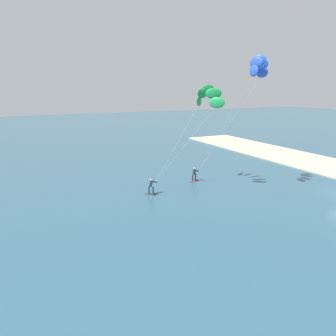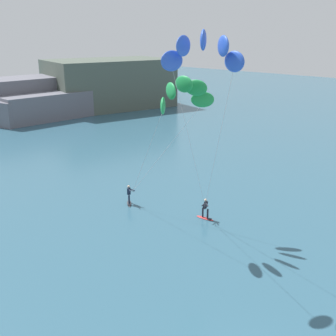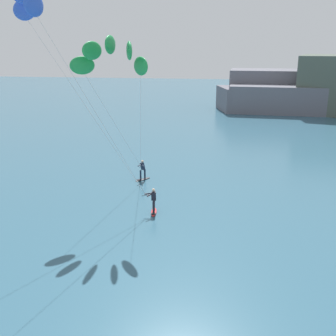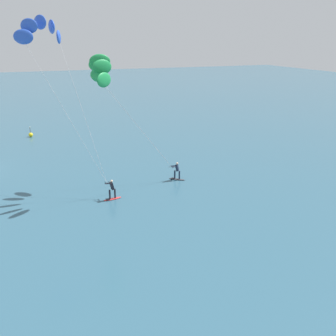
% 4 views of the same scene
% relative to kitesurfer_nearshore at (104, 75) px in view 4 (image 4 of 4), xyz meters
% --- Properties ---
extents(kitesurfer_nearshore, '(5.09, 7.98, 11.15)m').
position_rel_kitesurfer_nearshore_xyz_m(kitesurfer_nearshore, '(0.00, 0.00, 0.00)').
color(kitesurfer_nearshore, '#333338').
rests_on(kitesurfer_nearshore, ground).
extents(kitesurfer_mid_water, '(7.50, 6.70, 14.02)m').
position_rel_kitesurfer_nearshore_xyz_m(kitesurfer_mid_water, '(-2.72, -4.04, 2.75)').
color(kitesurfer_mid_water, red).
rests_on(kitesurfer_mid_water, ground).
extents(marker_buoy, '(0.56, 0.56, 1.38)m').
position_rel_kitesurfer_nearshore_xyz_m(marker_buoy, '(-20.72, -6.27, -9.27)').
color(marker_buoy, yellow).
rests_on(marker_buoy, ground).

